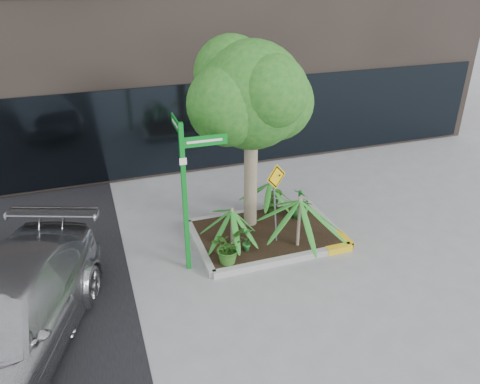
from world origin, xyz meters
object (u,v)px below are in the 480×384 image
object	(u,v)px
parked_car	(1,322)
street_sign_post	(186,182)
cattle_sign	(276,190)
tree	(251,95)

from	to	relation	value
parked_car	street_sign_post	distance (m)	3.91
parked_car	street_sign_post	bearing A→B (deg)	44.54
street_sign_post	cattle_sign	size ratio (longest dim) A/B	1.73
parked_car	street_sign_post	size ratio (longest dim) A/B	1.61
parked_car	tree	bearing A→B (deg)	47.17
tree	cattle_sign	bearing A→B (deg)	-74.25
tree	parked_car	world-z (taller)	tree
parked_car	cattle_sign	distance (m)	5.65
tree	street_sign_post	world-z (taller)	tree
tree	street_sign_post	xyz separation A→B (m)	(-1.71, -1.06, -1.28)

